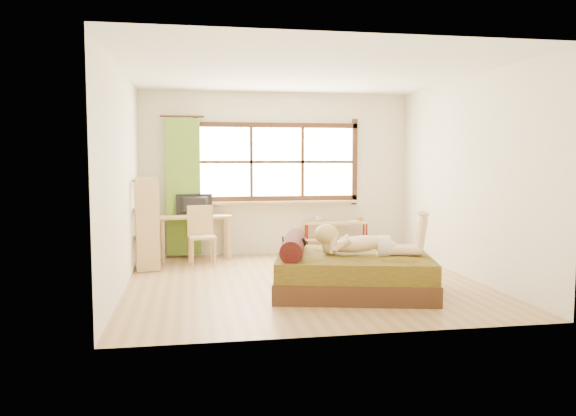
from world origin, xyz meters
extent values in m
plane|color=#9E754C|center=(0.00, 0.00, 0.00)|extent=(4.50, 4.50, 0.00)
plane|color=white|center=(0.00, 0.00, 2.70)|extent=(4.50, 4.50, 0.00)
plane|color=silver|center=(0.00, 2.25, 1.35)|extent=(4.50, 0.00, 4.50)
plane|color=silver|center=(0.00, -2.25, 1.35)|extent=(4.50, 0.00, 4.50)
plane|color=silver|center=(-2.25, 0.00, 1.35)|extent=(0.00, 4.50, 4.50)
plane|color=silver|center=(2.25, 0.00, 1.35)|extent=(0.00, 4.50, 4.50)
cube|color=#FFEDBF|center=(0.00, 2.25, 1.55)|extent=(2.60, 0.01, 1.30)
cube|color=tan|center=(0.00, 2.17, 0.88)|extent=(2.80, 0.16, 0.04)
cube|color=#527C21|center=(-1.55, 2.13, 1.15)|extent=(0.55, 0.10, 2.20)
cube|color=#382310|center=(0.48, -0.65, 0.11)|extent=(2.12, 1.85, 0.23)
cube|color=#3E2D0E|center=(0.48, -0.65, 0.34)|extent=(2.08, 1.81, 0.23)
cylinder|color=black|center=(-0.22, -0.49, 0.57)|extent=(0.54, 1.27, 0.26)
cube|color=tan|center=(-1.37, 1.95, 0.69)|extent=(1.18, 0.65, 0.04)
cube|color=tan|center=(-1.86, 1.68, 0.34)|extent=(0.05, 0.05, 0.68)
cube|color=tan|center=(-0.83, 1.81, 0.34)|extent=(0.05, 0.05, 0.68)
cube|color=tan|center=(-1.91, 2.09, 0.34)|extent=(0.05, 0.05, 0.68)
cube|color=tan|center=(-0.88, 2.22, 0.34)|extent=(0.05, 0.05, 0.68)
imported|color=black|center=(-1.37, 2.00, 0.87)|extent=(0.58, 0.14, 0.33)
cube|color=tan|center=(-1.27, 1.50, 0.41)|extent=(0.44, 0.44, 0.04)
cube|color=tan|center=(-1.29, 1.68, 0.66)|extent=(0.40, 0.08, 0.45)
cube|color=tan|center=(-1.42, 1.31, 0.20)|extent=(0.04, 0.04, 0.39)
cube|color=tan|center=(-1.08, 1.35, 0.20)|extent=(0.04, 0.04, 0.39)
cube|color=tan|center=(-1.46, 1.65, 0.20)|extent=(0.04, 0.04, 0.39)
cube|color=tan|center=(-1.12, 1.69, 0.20)|extent=(0.04, 0.04, 0.39)
cube|color=tan|center=(0.98, 2.07, 0.53)|extent=(1.11, 0.37, 0.04)
cube|color=tan|center=(0.98, 2.07, 0.26)|extent=(1.11, 0.37, 0.03)
cylinder|color=maroon|center=(0.47, 2.00, 0.27)|extent=(0.03, 0.03, 0.55)
cylinder|color=maroon|center=(1.47, 1.92, 0.27)|extent=(0.03, 0.03, 0.55)
cylinder|color=maroon|center=(0.49, 2.22, 0.27)|extent=(0.03, 0.03, 0.55)
cylinder|color=maroon|center=(1.49, 2.14, 0.27)|extent=(0.03, 0.03, 0.55)
cube|color=#BF802F|center=(1.39, 2.04, 0.58)|extent=(0.10, 0.10, 0.07)
imported|color=gray|center=(0.68, 2.07, 0.59)|extent=(0.13, 0.13, 0.09)
imported|color=gray|center=(1.18, 2.07, 0.56)|extent=(0.20, 0.26, 0.02)
cube|color=tan|center=(-2.08, 1.27, 0.05)|extent=(0.42, 0.59, 0.03)
cube|color=tan|center=(-2.08, 1.27, 0.47)|extent=(0.42, 0.59, 0.03)
cube|color=tan|center=(-2.08, 1.27, 0.88)|extent=(0.42, 0.59, 0.03)
cube|color=tan|center=(-2.08, 1.27, 1.29)|extent=(0.42, 0.59, 0.03)
cube|color=tan|center=(-2.03, 1.00, 0.67)|extent=(0.33, 0.09, 1.32)
cube|color=tan|center=(-2.13, 1.53, 0.67)|extent=(0.33, 0.09, 1.32)
camera|label=1|loc=(-1.43, -7.07, 1.60)|focal=35.00mm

